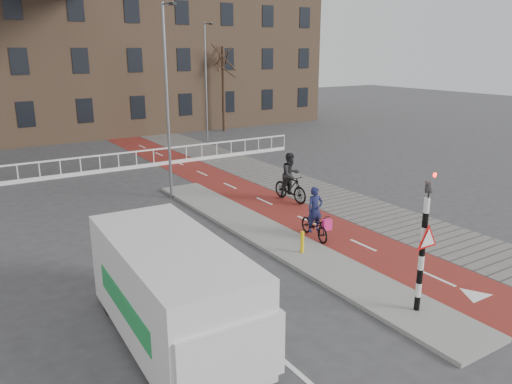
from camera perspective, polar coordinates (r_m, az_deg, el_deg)
ground at (r=14.90m, az=13.39°, el=-9.56°), size 120.00×120.00×0.00m
bike_lane at (r=23.18m, az=-1.76°, el=0.16°), size 2.50×60.00×0.01m
sidewalk at (r=24.68m, az=3.83°, el=1.11°), size 3.00×60.00×0.01m
curb_island at (r=17.24m, az=2.20°, el=-5.31°), size 1.80×16.00×0.12m
traffic_signal at (r=12.50m, az=18.66°, el=-5.12°), size 0.80×0.80×3.68m
bollard at (r=15.87m, az=5.30°, el=-5.71°), size 0.12×0.12×0.70m
cyclist_near at (r=17.32m, az=6.74°, el=-3.34°), size 0.87×1.80×1.82m
cyclist_far at (r=21.39m, az=3.95°, el=1.22°), size 0.97×2.03×2.12m
van at (r=11.35m, az=-9.64°, el=-10.90°), size 2.34×5.46×2.32m
railing at (r=27.30m, az=-21.41°, el=2.12°), size 28.00×0.10×0.99m
townhouse_row at (r=41.78m, az=-24.10°, el=16.68°), size 46.00×10.00×15.90m
tree_right at (r=40.29m, az=-3.73°, el=11.59°), size 0.26×0.26×6.57m
streetlight_near at (r=21.61m, az=-10.11°, el=9.78°), size 0.12×0.12×8.16m
streetlight_right at (r=35.68m, az=-5.74°, el=12.24°), size 0.12×0.12×8.12m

